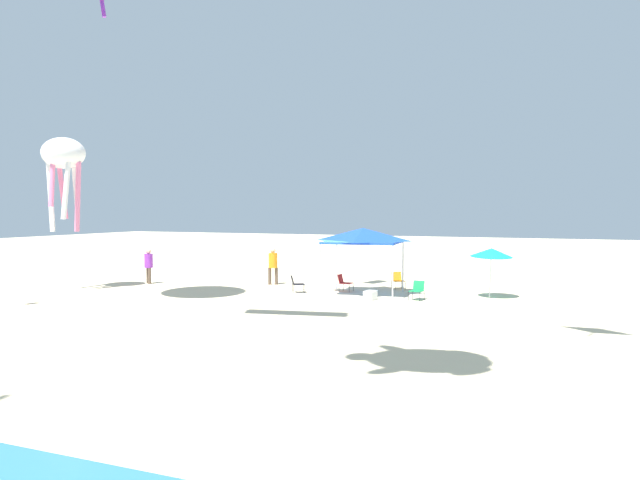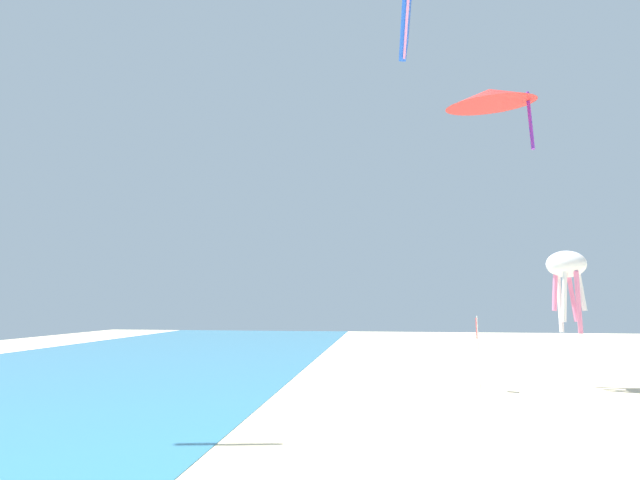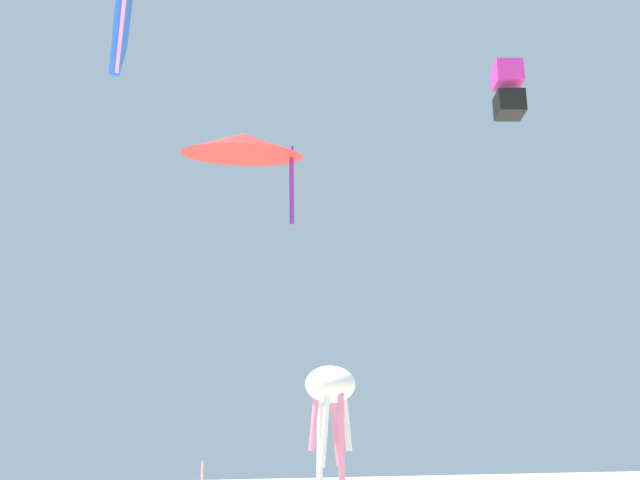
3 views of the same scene
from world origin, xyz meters
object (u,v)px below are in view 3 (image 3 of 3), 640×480
at_px(kite_parafoil_blue, 124,4).
at_px(kite_octopus_white, 330,391).
at_px(kite_delta_red, 243,145).
at_px(kite_box_magenta, 508,90).

height_order(kite_parafoil_blue, kite_octopus_white, kite_parafoil_blue).
bearing_deg(kite_parafoil_blue, kite_octopus_white, -40.27).
distance_m(kite_parafoil_blue, kite_octopus_white, 16.77).
xyz_separation_m(kite_delta_red, kite_octopus_white, (4.70, -4.72, -8.04)).
relative_size(kite_delta_red, kite_box_magenta, 2.99).
height_order(kite_delta_red, kite_box_magenta, kite_box_magenta).
xyz_separation_m(kite_parafoil_blue, kite_octopus_white, (11.08, -9.05, -8.73)).
bearing_deg(kite_octopus_white, kite_box_magenta, -71.56).
bearing_deg(kite_octopus_white, kite_parafoil_blue, -121.13).
bearing_deg(kite_box_magenta, kite_octopus_white, 117.34).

